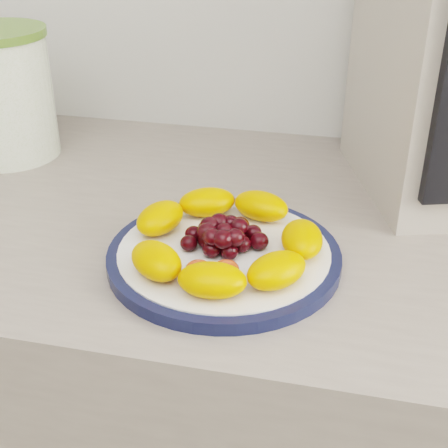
# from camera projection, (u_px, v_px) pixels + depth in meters

# --- Properties ---
(counter) EXTENTS (3.50, 0.60, 0.90)m
(counter) POSITION_uv_depth(u_px,v_px,m) (216.00, 446.00, 1.05)
(counter) COLOR gray
(counter) RESTS_ON floor
(plate_rim) EXTENTS (0.27, 0.27, 0.01)m
(plate_rim) POSITION_uv_depth(u_px,v_px,m) (224.00, 256.00, 0.71)
(plate_rim) COLOR #12183A
(plate_rim) RESTS_ON counter
(plate_face) EXTENTS (0.24, 0.24, 0.02)m
(plate_face) POSITION_uv_depth(u_px,v_px,m) (224.00, 256.00, 0.71)
(plate_face) COLOR white
(plate_face) RESTS_ON counter
(canister) EXTENTS (0.19, 0.19, 0.18)m
(canister) POSITION_uv_depth(u_px,v_px,m) (2.00, 98.00, 0.95)
(canister) COLOR #557311
(canister) RESTS_ON counter
(fruit_plate) EXTENTS (0.23, 0.23, 0.04)m
(fruit_plate) POSITION_uv_depth(u_px,v_px,m) (224.00, 238.00, 0.70)
(fruit_plate) COLOR #FF8A00
(fruit_plate) RESTS_ON plate_face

